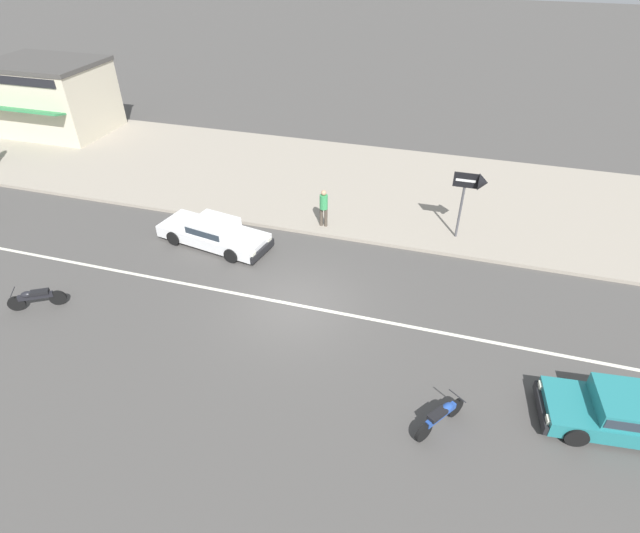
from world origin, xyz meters
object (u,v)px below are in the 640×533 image
Objects in this scene: shopfront_corner_warung at (52,97)px; motorcycle_0 at (441,416)px; hatchback_teal_0 at (623,411)px; motorcycle_1 at (36,297)px; pedestrian_near_clock at (324,205)px; sedan_white_1 at (214,232)px; arrow_signboard at (478,185)px.

motorcycle_0 is at bearing -32.23° from shopfront_corner_warung.
motorcycle_1 is (-18.21, -0.27, -0.17)m from hatchback_teal_0.
hatchback_teal_0 is 2.48× the size of motorcycle_0.
sedan_white_1 is at bearing -148.63° from pedestrian_near_clock.
shopfront_corner_warung is (-14.76, 8.92, 1.66)m from sedan_white_1.
pedestrian_near_clock is at bearing 44.41° from motorcycle_1.
arrow_signboard is 6.18m from pedestrian_near_clock.
shopfront_corner_warung reaches higher than sedan_white_1.
motorcycle_1 is at bearing -179.14° from hatchback_teal_0.
motorcycle_1 is (-4.04, -5.41, -0.11)m from sedan_white_1.
hatchback_teal_0 is at bearing -25.91° from shopfront_corner_warung.
pedestrian_near_clock reaches higher than motorcycle_1.
hatchback_teal_0 is at bearing 0.86° from motorcycle_1.
arrow_signboard is (0.24, 9.57, 2.13)m from motorcycle_0.
pedestrian_near_clock is at bearing 31.37° from sedan_white_1.
motorcycle_1 is 1.00× the size of pedestrian_near_clock.
motorcycle_1 is 16.47m from arrow_signboard.
arrow_signboard is 0.45× the size of shopfront_corner_warung.
arrow_signboard reaches higher than hatchback_teal_0.
motorcycle_1 is at bearing 175.51° from motorcycle_0.
sedan_white_1 is 3.18× the size of motorcycle_0.
motorcycle_1 is 17.99m from shopfront_corner_warung.
shopfront_corner_warung is at bearing 166.68° from arrow_signboard.
arrow_signboard is at bearing 6.49° from pedestrian_near_clock.
shopfront_corner_warung reaches higher than arrow_signboard.
pedestrian_near_clock is at bearing 122.85° from motorcycle_0.
arrow_signboard reaches higher than pedestrian_near_clock.
pedestrian_near_clock is (-5.74, 8.89, 0.70)m from motorcycle_0.
pedestrian_near_clock is 0.26× the size of shopfront_corner_warung.
motorcycle_0 is 13.75m from motorcycle_1.
hatchback_teal_0 is at bearing -19.93° from sedan_white_1.
hatchback_teal_0 is 9.46m from arrow_signboard.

